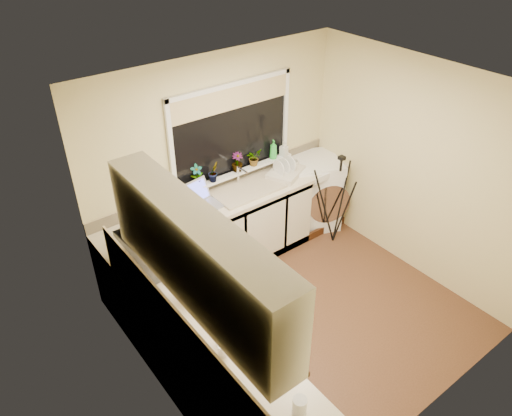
{
  "coord_description": "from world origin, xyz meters",
  "views": [
    {
      "loc": [
        -2.63,
        -2.64,
        3.81
      ],
      "look_at": [
        -0.18,
        0.55,
        1.15
      ],
      "focal_mm": 34.15,
      "sensor_mm": 36.0,
      "label": 1
    }
  ],
  "objects_px": {
    "cup_back": "(293,165)",
    "cup_left": "(226,338)",
    "glass_jug": "(300,406)",
    "microwave": "(149,251)",
    "tripod": "(337,201)",
    "plant_d": "(254,158)",
    "plant_b": "(213,172)",
    "soap_bottle_green": "(273,149)",
    "plant_a": "(197,175)",
    "steel_jar": "(223,350)",
    "washing_machine": "(311,192)",
    "dish_rack": "(286,173)",
    "laptop": "(201,200)",
    "plant_c": "(237,162)",
    "kettle": "(193,290)",
    "soap_bottle_clear": "(284,149)"
  },
  "relations": [
    {
      "from": "laptop",
      "to": "steel_jar",
      "type": "xyz_separation_m",
      "value": [
        -0.97,
        -1.83,
        -0.02
      ]
    },
    {
      "from": "glass_jug",
      "to": "laptop",
      "type": "bearing_deg",
      "value": 71.67
    },
    {
      "from": "laptop",
      "to": "plant_a",
      "type": "height_order",
      "value": "plant_a"
    },
    {
      "from": "plant_d",
      "to": "soap_bottle_green",
      "type": "bearing_deg",
      "value": -1.78
    },
    {
      "from": "washing_machine",
      "to": "plant_b",
      "type": "height_order",
      "value": "plant_b"
    },
    {
      "from": "steel_jar",
      "to": "plant_d",
      "type": "xyz_separation_m",
      "value": [
        1.82,
        2.0,
        0.2
      ]
    },
    {
      "from": "steel_jar",
      "to": "plant_c",
      "type": "relative_size",
      "value": 0.44
    },
    {
      "from": "microwave",
      "to": "cup_left",
      "type": "height_order",
      "value": "microwave"
    },
    {
      "from": "microwave",
      "to": "plant_c",
      "type": "height_order",
      "value": "plant_c"
    },
    {
      "from": "glass_jug",
      "to": "plant_a",
      "type": "relative_size",
      "value": 0.55
    },
    {
      "from": "cup_left",
      "to": "plant_a",
      "type": "bearing_deg",
      "value": 63.73
    },
    {
      "from": "steel_jar",
      "to": "plant_d",
      "type": "height_order",
      "value": "plant_d"
    },
    {
      "from": "microwave",
      "to": "soap_bottle_green",
      "type": "relative_size",
      "value": 2.34
    },
    {
      "from": "steel_jar",
      "to": "soap_bottle_clear",
      "type": "relative_size",
      "value": 0.57
    },
    {
      "from": "microwave",
      "to": "steel_jar",
      "type": "bearing_deg",
      "value": 174.01
    },
    {
      "from": "tripod",
      "to": "cup_back",
      "type": "height_order",
      "value": "tripod"
    },
    {
      "from": "steel_jar",
      "to": "plant_c",
      "type": "xyz_separation_m",
      "value": [
        1.58,
        2.0,
        0.21
      ]
    },
    {
      "from": "kettle",
      "to": "soap_bottle_green",
      "type": "bearing_deg",
      "value": 34.36
    },
    {
      "from": "plant_c",
      "to": "cup_back",
      "type": "height_order",
      "value": "plant_c"
    },
    {
      "from": "plant_b",
      "to": "cup_left",
      "type": "xyz_separation_m",
      "value": [
        -1.14,
        -1.89,
        -0.22
      ]
    },
    {
      "from": "microwave",
      "to": "dish_rack",
      "type": "bearing_deg",
      "value": -79.39
    },
    {
      "from": "kettle",
      "to": "cup_left",
      "type": "xyz_separation_m",
      "value": [
        -0.05,
        -0.56,
        -0.05
      ]
    },
    {
      "from": "tripod",
      "to": "plant_d",
      "type": "xyz_separation_m",
      "value": [
        -0.75,
        0.7,
        0.54
      ]
    },
    {
      "from": "steel_jar",
      "to": "plant_d",
      "type": "relative_size",
      "value": 0.52
    },
    {
      "from": "dish_rack",
      "to": "laptop",
      "type": "bearing_deg",
      "value": 152.49
    },
    {
      "from": "plant_b",
      "to": "soap_bottle_clear",
      "type": "relative_size",
      "value": 1.27
    },
    {
      "from": "plant_d",
      "to": "cup_left",
      "type": "bearing_deg",
      "value": -132.07
    },
    {
      "from": "plant_a",
      "to": "plant_c",
      "type": "xyz_separation_m",
      "value": [
        0.54,
        -0.0,
        -0.01
      ]
    },
    {
      "from": "washing_machine",
      "to": "microwave",
      "type": "xyz_separation_m",
      "value": [
        -2.55,
        -0.54,
        0.59
      ]
    },
    {
      "from": "kettle",
      "to": "plant_b",
      "type": "bearing_deg",
      "value": 50.66
    },
    {
      "from": "kettle",
      "to": "steel_jar",
      "type": "xyz_separation_m",
      "value": [
        -0.15,
        -0.65,
        -0.05
      ]
    },
    {
      "from": "cup_left",
      "to": "washing_machine",
      "type": "bearing_deg",
      "value": 34.27
    },
    {
      "from": "glass_jug",
      "to": "cup_left",
      "type": "distance_m",
      "value": 0.79
    },
    {
      "from": "cup_back",
      "to": "cup_left",
      "type": "xyz_separation_m",
      "value": [
        -2.23,
        -1.77,
        -0.01
      ]
    },
    {
      "from": "washing_machine",
      "to": "dish_rack",
      "type": "height_order",
      "value": "dish_rack"
    },
    {
      "from": "cup_back",
      "to": "cup_left",
      "type": "relative_size",
      "value": 1.39
    },
    {
      "from": "glass_jug",
      "to": "plant_c",
      "type": "distance_m",
      "value": 3.07
    },
    {
      "from": "glass_jug",
      "to": "microwave",
      "type": "xyz_separation_m",
      "value": [
        -0.07,
        1.97,
        0.08
      ]
    },
    {
      "from": "plant_d",
      "to": "cup_back",
      "type": "relative_size",
      "value": 1.47
    },
    {
      "from": "laptop",
      "to": "plant_a",
      "type": "relative_size",
      "value": 1.62
    },
    {
      "from": "dish_rack",
      "to": "steel_jar",
      "type": "height_order",
      "value": "steel_jar"
    },
    {
      "from": "cup_left",
      "to": "soap_bottle_green",
      "type": "bearing_deg",
      "value": 43.33
    },
    {
      "from": "kettle",
      "to": "soap_bottle_clear",
      "type": "xyz_separation_m",
      "value": [
        2.11,
        1.32,
        0.14
      ]
    },
    {
      "from": "washing_machine",
      "to": "plant_d",
      "type": "relative_size",
      "value": 4.78
    },
    {
      "from": "washing_machine",
      "to": "soap_bottle_green",
      "type": "relative_size",
      "value": 3.92
    },
    {
      "from": "soap_bottle_green",
      "to": "glass_jug",
      "type": "bearing_deg",
      "value": -126.3
    },
    {
      "from": "washing_machine",
      "to": "steel_jar",
      "type": "xyz_separation_m",
      "value": [
        -2.62,
        -1.81,
        0.48
      ]
    },
    {
      "from": "plant_a",
      "to": "plant_b",
      "type": "bearing_deg",
      "value": -7.42
    },
    {
      "from": "cup_back",
      "to": "glass_jug",
      "type": "bearing_deg",
      "value": -130.57
    },
    {
      "from": "plant_b",
      "to": "plant_d",
      "type": "relative_size",
      "value": 1.17
    }
  ]
}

